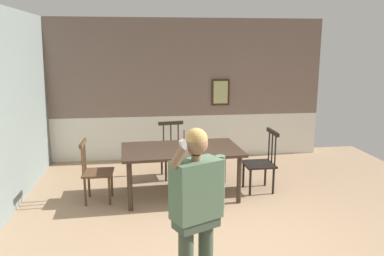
% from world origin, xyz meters
% --- Properties ---
extents(ground_plane, '(7.76, 7.76, 0.00)m').
position_xyz_m(ground_plane, '(0.00, 0.00, 0.00)').
color(ground_plane, '#9E7F60').
extents(room_back_partition, '(5.53, 0.17, 2.80)m').
position_xyz_m(room_back_partition, '(0.00, 3.53, 1.35)').
color(room_back_partition, '#756056').
rests_on(room_back_partition, ground_plane).
extents(dining_table, '(1.83, 1.15, 0.75)m').
position_xyz_m(dining_table, '(-0.33, 1.39, 0.67)').
color(dining_table, '#38281E').
rests_on(dining_table, ground_plane).
extents(chair_near_window, '(0.44, 0.44, 0.92)m').
position_xyz_m(chair_near_window, '(-1.61, 1.34, 0.46)').
color(chair_near_window, '#513823').
rests_on(chair_near_window, ground_plane).
extents(chair_by_doorway, '(0.48, 0.48, 0.98)m').
position_xyz_m(chair_by_doorway, '(0.94, 1.45, 0.47)').
color(chair_by_doorway, black).
rests_on(chair_by_doorway, ground_plane).
extents(chair_at_table_head, '(0.51, 0.51, 0.96)m').
position_xyz_m(chair_at_table_head, '(-0.38, 2.32, 0.46)').
color(chair_at_table_head, '#2D2319').
rests_on(chair_at_table_head, ground_plane).
extents(person_figure, '(0.54, 0.40, 1.59)m').
position_xyz_m(person_figure, '(-0.45, -1.05, 0.91)').
color(person_figure, '#3A493A').
rests_on(person_figure, ground_plane).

